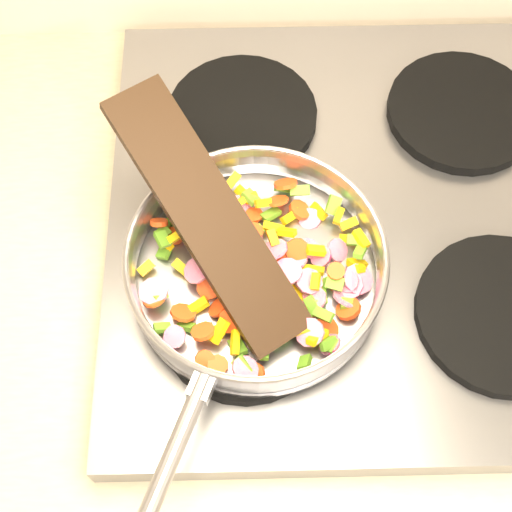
{
  "coord_description": "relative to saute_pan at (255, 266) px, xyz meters",
  "views": [
    {
      "loc": [
        -0.84,
        1.22,
        1.66
      ],
      "look_at": [
        -0.83,
        1.57,
        1.0
      ],
      "focal_mm": 50.0,
      "sensor_mm": 36.0,
      "label": 1
    }
  ],
  "objects": [
    {
      "name": "grate_bl",
      "position": [
        -0.01,
        0.23,
        -0.04
      ],
      "size": [
        0.19,
        0.19,
        0.02
      ],
      "primitive_type": "cylinder",
      "color": "black",
      "rests_on": "cooktop"
    },
    {
      "name": "vegetable_heap",
      "position": [
        0.01,
        -0.0,
        -0.01
      ],
      "size": [
        0.26,
        0.26,
        0.05
      ],
      "color": "yellow",
      "rests_on": "saute_pan"
    },
    {
      "name": "grate_fl",
      "position": [
        -0.01,
        -0.05,
        -0.04
      ],
      "size": [
        0.19,
        0.19,
        0.02
      ],
      "primitive_type": "cylinder",
      "color": "black",
      "rests_on": "cooktop"
    },
    {
      "name": "grate_br",
      "position": [
        0.27,
        0.23,
        -0.04
      ],
      "size": [
        0.19,
        0.19,
        0.02
      ],
      "primitive_type": "cylinder",
      "color": "black",
      "rests_on": "cooktop"
    },
    {
      "name": "saute_pan",
      "position": [
        0.0,
        0.0,
        0.0
      ],
      "size": [
        0.32,
        0.47,
        0.06
      ],
      "rotation": [
        0.0,
        0.0,
        -0.38
      ],
      "color": "#9E9EA5",
      "rests_on": "grate_fl"
    },
    {
      "name": "wooden_spatula",
      "position": [
        -0.05,
        0.04,
        0.05
      ],
      "size": [
        0.22,
        0.29,
        0.12
      ],
      "primitive_type": "cube",
      "rotation": [
        0.0,
        -0.34,
        2.15
      ],
      "color": "black",
      "rests_on": "saute_pan"
    },
    {
      "name": "cooktop",
      "position": [
        0.13,
        0.09,
        -0.07
      ],
      "size": [
        0.6,
        0.6,
        0.04
      ],
      "primitive_type": "cube",
      "color": "#939399",
      "rests_on": "counter_top"
    },
    {
      "name": "grate_fr",
      "position": [
        0.27,
        -0.05,
        -0.04
      ],
      "size": [
        0.19,
        0.19,
        0.02
      ],
      "primitive_type": "cylinder",
      "color": "black",
      "rests_on": "cooktop"
    }
  ]
}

